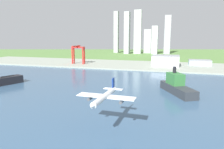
# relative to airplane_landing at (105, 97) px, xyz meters

# --- Properties ---
(ground_plane) EXTENTS (2400.00, 2400.00, 0.00)m
(ground_plane) POSITION_rel_airplane_landing_xyz_m (-13.66, 122.43, -23.17)
(ground_plane) COLOR #598240
(water_bay) EXTENTS (840.00, 360.00, 0.15)m
(water_bay) POSITION_rel_airplane_landing_xyz_m (-13.66, 62.43, -23.09)
(water_bay) COLOR #385675
(water_bay) RESTS_ON ground
(industrial_pier) EXTENTS (840.00, 140.00, 2.50)m
(industrial_pier) POSITION_rel_airplane_landing_xyz_m (-13.66, 312.43, -21.92)
(industrial_pier) COLOR #949C8D
(industrial_pier) RESTS_ON ground
(airplane_landing) EXTENTS (39.10, 42.09, 12.47)m
(airplane_landing) POSITION_rel_airplane_landing_xyz_m (0.00, 0.00, 0.00)
(airplane_landing) COLOR white
(container_barge) EXTENTS (39.53, 56.67, 28.30)m
(container_barge) POSITION_rel_airplane_landing_xyz_m (46.10, 109.04, -15.30)
(container_barge) COLOR #2D3338
(container_barge) RESTS_ON water_bay
(port_crane_red) EXTENTS (27.24, 35.58, 39.67)m
(port_crane_red) POSITION_rel_airplane_landing_xyz_m (-156.73, 286.35, 7.96)
(port_crane_red) COLOR red
(port_crane_red) RESTS_ON industrial_pier
(warehouse_main) EXTENTS (53.32, 41.28, 21.35)m
(warehouse_main) POSITION_rel_airplane_landing_xyz_m (25.90, 307.63, -9.97)
(warehouse_main) COLOR silver
(warehouse_main) RESTS_ON industrial_pier
(warehouse_annex) EXTENTS (43.15, 27.58, 11.21)m
(warehouse_annex) POSITION_rel_airplane_landing_xyz_m (93.54, 337.40, -15.04)
(warehouse_annex) COLOR #99BCD1
(warehouse_annex) RESTS_ON industrial_pier
(distant_skyline) EXTENTS (206.29, 63.16, 152.83)m
(distant_skyline) POSITION_rel_airplane_landing_xyz_m (-76.04, 632.84, 42.93)
(distant_skyline) COLOR #9FA3A4
(distant_skyline) RESTS_ON ground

